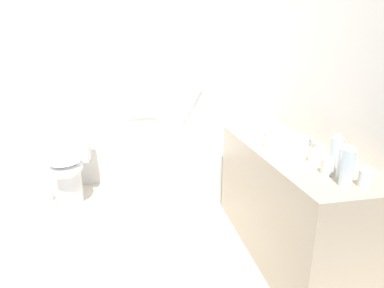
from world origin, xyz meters
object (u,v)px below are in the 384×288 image
(sink_faucet, at_px, (308,142))
(toilet_paper_roll, at_px, (48,196))
(water_bottle_1, at_px, (347,168))
(water_bottle_2, at_px, (262,115))
(water_bottle_4, at_px, (270,127))
(drinking_glass_3, at_px, (314,155))
(water_bottle_5, at_px, (343,163))
(drinking_glass_0, at_px, (328,166))
(water_bottle_3, at_px, (336,153))
(drinking_glass_1, at_px, (262,126))
(bathtub, at_px, (186,167))
(drinking_glass_2, at_px, (364,178))
(water_bottle_0, at_px, (272,122))
(toilet, at_px, (69,166))
(sink_basin, at_px, (286,143))

(sink_faucet, relative_size, toilet_paper_roll, 1.33)
(water_bottle_1, distance_m, water_bottle_2, 1.32)
(water_bottle_4, distance_m, drinking_glass_3, 0.58)
(water_bottle_5, height_order, drinking_glass_0, water_bottle_5)
(water_bottle_4, bearing_deg, water_bottle_3, -83.29)
(water_bottle_1, bearing_deg, drinking_glass_1, 88.10)
(drinking_glass_0, bearing_deg, water_bottle_3, 35.75)
(bathtub, xyz_separation_m, toilet_paper_roll, (-1.49, 0.03, -0.23))
(drinking_glass_1, height_order, drinking_glass_2, drinking_glass_1)
(water_bottle_0, xyz_separation_m, water_bottle_3, (0.01, -0.85, 0.00))
(drinking_glass_0, height_order, drinking_glass_1, drinking_glass_0)
(toilet, bearing_deg, drinking_glass_2, 49.10)
(water_bottle_1, bearing_deg, drinking_glass_3, 82.78)
(sink_faucet, bearing_deg, drinking_glass_1, 107.39)
(sink_basin, height_order, water_bottle_0, water_bottle_0)
(sink_basin, xyz_separation_m, drinking_glass_3, (0.04, -0.31, 0.01))
(water_bottle_2, xyz_separation_m, water_bottle_5, (-0.05, -1.22, -0.01))
(bathtub, relative_size, water_bottle_1, 6.99)
(water_bottle_0, relative_size, water_bottle_2, 0.93)
(drinking_glass_1, relative_size, toilet_paper_roll, 0.79)
(water_bottle_3, bearing_deg, drinking_glass_1, 93.11)
(sink_basin, bearing_deg, water_bottle_0, 79.27)
(drinking_glass_0, bearing_deg, sink_faucet, 70.13)
(sink_basin, relative_size, water_bottle_2, 1.39)
(water_bottle_1, xyz_separation_m, drinking_glass_0, (0.01, 0.17, -0.06))
(water_bottle_3, relative_size, water_bottle_4, 1.14)
(drinking_glass_1, bearing_deg, water_bottle_4, -98.49)
(water_bottle_4, height_order, toilet_paper_roll, water_bottle_4)
(water_bottle_1, height_order, drinking_glass_0, water_bottle_1)
(water_bottle_2, bearing_deg, drinking_glass_0, -94.18)
(water_bottle_5, relative_size, toilet_paper_roll, 1.75)
(water_bottle_3, bearing_deg, drinking_glass_3, 106.06)
(sink_basin, bearing_deg, drinking_glass_1, 86.56)
(sink_basin, bearing_deg, toilet, 146.73)
(sink_faucet, relative_size, water_bottle_1, 0.68)
(water_bottle_2, bearing_deg, drinking_glass_3, -92.67)
(drinking_glass_3, bearing_deg, toilet, 140.95)
(water_bottle_3, bearing_deg, drinking_glass_0, -144.25)
(toilet, height_order, water_bottle_3, water_bottle_3)
(water_bottle_0, distance_m, water_bottle_1, 1.09)
(water_bottle_4, relative_size, toilet_paper_roll, 1.70)
(water_bottle_4, bearing_deg, bathtub, 120.79)
(sink_faucet, height_order, toilet_paper_roll, sink_faucet)
(sink_faucet, xyz_separation_m, drinking_glass_3, (-0.15, -0.31, 0.01))
(toilet, relative_size, water_bottle_5, 3.82)
(drinking_glass_1, bearing_deg, water_bottle_0, -64.07)
(sink_faucet, height_order, water_bottle_0, water_bottle_0)
(bathtub, relative_size, sink_basin, 4.89)
(water_bottle_0, bearing_deg, water_bottle_3, -89.62)
(water_bottle_5, bearing_deg, drinking_glass_0, 114.55)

